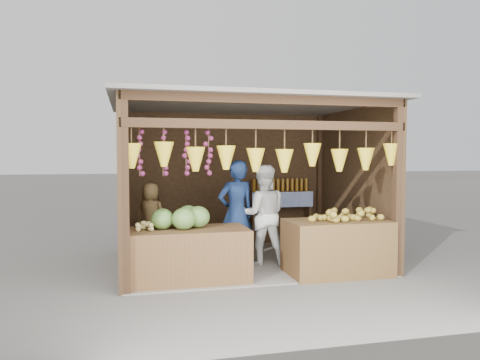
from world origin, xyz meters
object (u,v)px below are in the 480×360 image
counter_right (337,247)px  vendor_seated (151,216)px  counter_left (187,255)px  man_standing (236,213)px  woman_standing (263,215)px

counter_right → vendor_seated: 3.00m
counter_left → vendor_seated: vendor_seated is taller
counter_left → man_standing: man_standing is taller
woman_standing → vendor_seated: 1.83m
counter_right → woman_standing: bearing=135.3°
man_standing → woman_standing: 0.45m
man_standing → counter_left: bearing=29.7°
counter_left → woman_standing: (1.34, 0.78, 0.44)m
man_standing → woman_standing: bearing=170.6°
counter_left → woman_standing: bearing=30.2°
counter_right → man_standing: 1.67m
woman_standing → vendor_seated: size_ratio=1.53×
man_standing → woman_standing: (0.45, 0.01, -0.04)m
woman_standing → vendor_seated: bearing=-1.6°
counter_left → man_standing: bearing=40.7°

